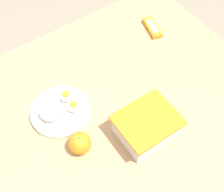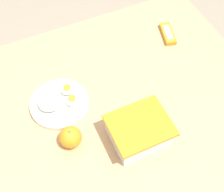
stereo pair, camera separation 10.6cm
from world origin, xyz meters
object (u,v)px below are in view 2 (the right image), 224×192
(candy_bar, at_px, (168,34))
(food_container, at_px, (139,132))
(rice_plate, at_px, (59,102))
(orange_fruit, at_px, (70,137))

(candy_bar, bearing_deg, food_container, 48.47)
(rice_plate, height_order, candy_bar, rice_plate)
(food_container, height_order, orange_fruit, food_container)
(food_container, relative_size, orange_fruit, 2.61)
(candy_bar, bearing_deg, orange_fruit, 28.85)
(food_container, distance_m, orange_fruit, 0.22)
(orange_fruit, bearing_deg, food_container, 159.83)
(rice_plate, bearing_deg, candy_bar, -164.97)
(rice_plate, distance_m, candy_bar, 0.53)
(food_container, distance_m, rice_plate, 0.30)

